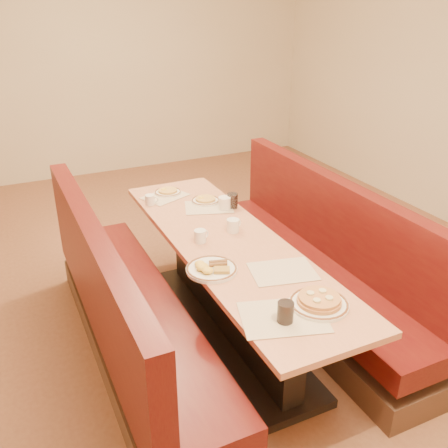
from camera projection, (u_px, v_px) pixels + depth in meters
name	position (u px, v px, depth m)	size (l,w,h in m)	color
ground	(228.00, 333.00, 3.67)	(8.00, 8.00, 0.00)	#9E6647
room_envelope	(230.00, 58.00, 2.85)	(6.04, 8.04, 2.82)	beige
diner_table	(229.00, 289.00, 3.51)	(0.70, 2.50, 0.75)	black
booth_left	(127.00, 317.00, 3.23)	(0.55, 2.50, 1.05)	#4C3326
booth_right	(315.00, 269.00, 3.80)	(0.55, 2.50, 1.05)	#4C3326
placemat_near_left	(283.00, 317.00, 2.57)	(0.44, 0.33, 0.00)	beige
placemat_near_right	(283.00, 271.00, 2.99)	(0.38, 0.29, 0.00)	beige
placemat_far_left	(165.00, 196.00, 4.08)	(0.34, 0.26, 0.00)	beige
placemat_far_right	(209.00, 207.00, 3.88)	(0.37, 0.27, 0.00)	beige
pancake_plate	(319.00, 302.00, 2.66)	(0.32, 0.32, 0.07)	white
eggs_plate	(211.00, 268.00, 2.99)	(0.31, 0.31, 0.06)	white
extra_plate_mid	(205.00, 200.00, 3.98)	(0.23, 0.23, 0.05)	white
extra_plate_far	(168.00, 192.00, 4.14)	(0.22, 0.22, 0.05)	white
coffee_mug_a	(233.00, 225.00, 3.47)	(0.12, 0.09, 0.09)	white
coffee_mug_b	(200.00, 236.00, 3.33)	(0.11, 0.08, 0.09)	white
coffee_mug_c	(225.00, 203.00, 3.83)	(0.13, 0.09, 0.10)	white
coffee_mug_d	(150.00, 200.00, 3.92)	(0.10, 0.07, 0.08)	white
soda_tumbler_near	(285.00, 313.00, 2.51)	(0.08, 0.08, 0.12)	black
soda_tumbler_mid	(232.00, 201.00, 3.86)	(0.08, 0.08, 0.11)	black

